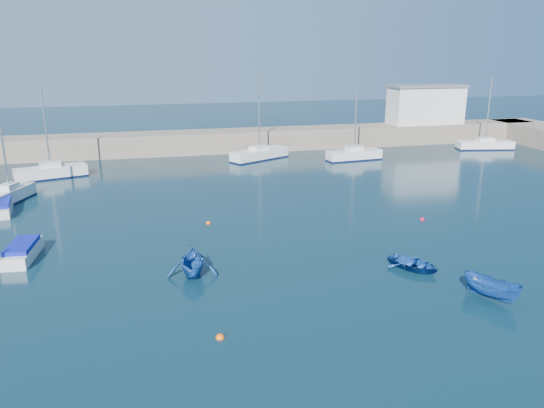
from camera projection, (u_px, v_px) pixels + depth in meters
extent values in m
plane|color=#0C2734|center=(339.00, 327.00, 24.79)|extent=(220.00, 220.00, 0.00)
cube|color=#796B5C|center=(210.00, 141.00, 67.30)|extent=(96.00, 4.50, 2.60)
cube|color=silver|center=(426.00, 106.00, 73.14)|extent=(10.00, 4.00, 5.00)
cube|color=silver|center=(10.00, 196.00, 45.07)|extent=(3.42, 5.58, 1.14)
cylinder|color=#B7BABC|center=(4.00, 153.00, 44.04)|extent=(0.17, 0.17, 6.22)
cube|color=silver|center=(51.00, 172.00, 53.53)|extent=(7.14, 3.90, 1.18)
cylinder|color=#B7BABC|center=(46.00, 127.00, 52.26)|extent=(0.17, 0.17, 7.91)
cube|color=silver|center=(259.00, 155.00, 62.67)|extent=(7.56, 5.39, 1.17)
cylinder|color=#B7BABC|center=(259.00, 113.00, 61.31)|extent=(0.17, 0.17, 8.59)
cube|color=silver|center=(354.00, 155.00, 62.37)|extent=(6.74, 2.56, 1.18)
cylinder|color=#B7BABC|center=(356.00, 118.00, 61.15)|extent=(0.17, 0.17, 7.56)
cube|color=silver|center=(485.00, 145.00, 69.18)|extent=(7.39, 3.32, 1.09)
cylinder|color=#B7BABC|center=(489.00, 109.00, 67.87)|extent=(0.16, 0.16, 8.22)
cube|color=silver|center=(23.00, 253.00, 32.88)|extent=(1.84, 4.32, 0.75)
cube|color=#0D1694|center=(22.00, 245.00, 32.74)|extent=(1.68, 3.27, 0.28)
cube|color=silver|center=(0.00, 208.00, 42.24)|extent=(2.27, 4.86, 0.70)
imported|color=#164599|center=(414.00, 264.00, 31.31)|extent=(3.58, 3.85, 0.65)
imported|color=#164599|center=(192.00, 261.00, 30.32)|extent=(3.31, 3.71, 1.78)
imported|color=#164599|center=(492.00, 288.00, 27.44)|extent=(2.46, 3.37, 1.22)
sphere|color=#F25C0C|center=(220.00, 338.00, 23.88)|extent=(0.41, 0.41, 0.41)
sphere|color=#B50D29|center=(422.00, 220.00, 40.49)|extent=(0.40, 0.40, 0.40)
sphere|color=#F25C0C|center=(208.00, 223.00, 39.66)|extent=(0.38, 0.38, 0.38)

